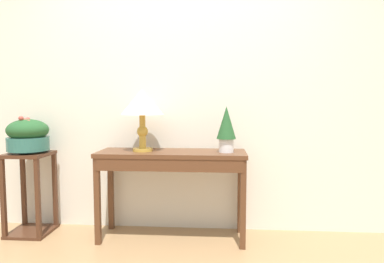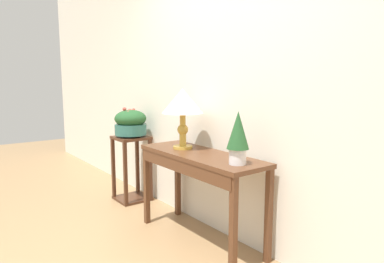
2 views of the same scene
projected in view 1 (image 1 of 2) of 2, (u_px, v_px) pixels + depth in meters
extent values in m
cube|color=silver|center=(182.00, 77.00, 3.12)|extent=(9.00, 0.10, 2.80)
cube|color=#56331E|center=(172.00, 153.00, 2.88)|extent=(1.25, 0.42, 0.03)
cube|color=#56331E|center=(169.00, 165.00, 2.70)|extent=(1.18, 0.03, 0.10)
cube|color=#56331E|center=(97.00, 202.00, 2.78)|extent=(0.04, 0.04, 0.72)
cube|color=#56331E|center=(243.00, 205.00, 2.70)|extent=(0.04, 0.04, 0.72)
cube|color=#56331E|center=(111.00, 191.00, 3.14)|extent=(0.04, 0.04, 0.72)
cube|color=#56331E|center=(240.00, 193.00, 3.05)|extent=(0.04, 0.04, 0.72)
cylinder|color=gold|center=(143.00, 150.00, 2.90)|extent=(0.17, 0.17, 0.02)
cylinder|color=gold|center=(143.00, 140.00, 2.89)|extent=(0.06, 0.06, 0.14)
sphere|color=gold|center=(142.00, 131.00, 2.89)|extent=(0.10, 0.10, 0.10)
cylinder|color=gold|center=(142.00, 123.00, 2.88)|extent=(0.05, 0.05, 0.14)
cone|color=beige|center=(142.00, 102.00, 2.87)|extent=(0.36, 0.36, 0.21)
cylinder|color=silver|center=(226.00, 145.00, 2.82)|extent=(0.12, 0.12, 0.11)
cone|color=#235128|center=(226.00, 122.00, 2.81)|extent=(0.16, 0.16, 0.27)
cube|color=#472819|center=(29.00, 154.00, 3.00)|extent=(0.35, 0.35, 0.03)
cube|color=#472819|center=(32.00, 232.00, 3.06)|extent=(0.35, 0.35, 0.03)
cube|color=#472819|center=(3.00, 198.00, 2.89)|extent=(0.04, 0.04, 0.67)
cube|color=#472819|center=(38.00, 198.00, 2.86)|extent=(0.04, 0.04, 0.67)
cube|color=#472819|center=(24.00, 189.00, 3.19)|extent=(0.04, 0.04, 0.67)
cube|color=#472819|center=(55.00, 189.00, 3.17)|extent=(0.04, 0.04, 0.67)
cylinder|color=#2D665B|center=(29.00, 151.00, 3.00)|extent=(0.16, 0.16, 0.02)
cylinder|color=#2D665B|center=(28.00, 144.00, 2.99)|extent=(0.35, 0.35, 0.12)
ellipsoid|color=#235128|center=(28.00, 130.00, 2.98)|extent=(0.35, 0.35, 0.19)
cylinder|color=#235128|center=(28.00, 130.00, 2.95)|extent=(0.05, 0.06, 0.13)
sphere|color=#B7473D|center=(29.00, 123.00, 2.92)|extent=(0.05, 0.05, 0.05)
cylinder|color=#235128|center=(27.00, 129.00, 2.98)|extent=(0.02, 0.01, 0.13)
sphere|color=#B7473D|center=(26.00, 122.00, 2.98)|extent=(0.07, 0.07, 0.07)
cylinder|color=#235128|center=(28.00, 128.00, 3.01)|extent=(0.04, 0.07, 0.15)
sphere|color=#B7473D|center=(28.00, 119.00, 3.03)|extent=(0.04, 0.04, 0.04)
cylinder|color=#235128|center=(25.00, 128.00, 2.95)|extent=(0.03, 0.07, 0.17)
sphere|color=#B7473D|center=(21.00, 118.00, 2.91)|extent=(0.04, 0.04, 0.04)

